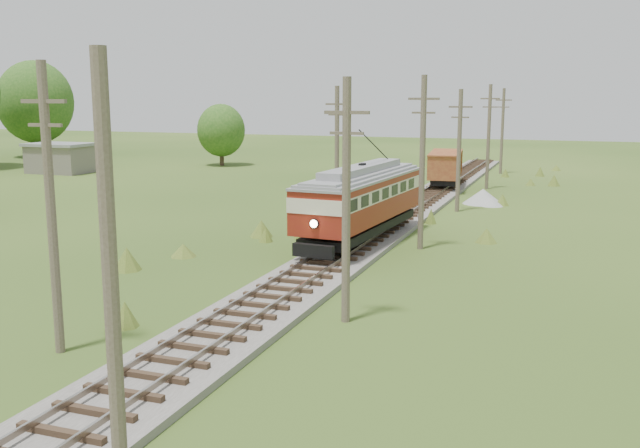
% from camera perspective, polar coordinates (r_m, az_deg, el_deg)
% --- Properties ---
extents(railbed_main, '(3.60, 96.00, 0.57)m').
position_cam_1_polar(railbed_main, '(41.48, 4.57, -0.59)').
color(railbed_main, '#605B54').
rests_on(railbed_main, ground).
extents(streetcar, '(3.78, 12.54, 5.68)m').
position_cam_1_polar(streetcar, '(38.15, 3.37, 2.20)').
color(streetcar, black).
rests_on(streetcar, ground).
extents(gondola, '(3.54, 8.21, 2.64)m').
position_cam_1_polar(gondola, '(62.38, 10.01, 4.60)').
color(gondola, black).
rests_on(gondola, ground).
extents(gravel_pile, '(3.09, 3.27, 1.12)m').
position_cam_1_polar(gravel_pile, '(54.28, 13.00, 2.11)').
color(gravel_pile, gray).
rests_on(gravel_pile, ground).
extents(utility_pole_r_1, '(0.30, 0.30, 8.80)m').
position_cam_1_polar(utility_pole_r_1, '(13.35, -16.34, -5.69)').
color(utility_pole_r_1, brown).
rests_on(utility_pole_r_1, ground).
extents(utility_pole_r_2, '(1.60, 0.30, 8.60)m').
position_cam_1_polar(utility_pole_r_2, '(24.72, 2.12, 2.00)').
color(utility_pole_r_2, brown).
rests_on(utility_pole_r_2, ground).
extents(utility_pole_r_3, '(1.60, 0.30, 9.00)m').
position_cam_1_polar(utility_pole_r_3, '(37.22, 8.18, 4.99)').
color(utility_pole_r_3, brown).
rests_on(utility_pole_r_3, ground).
extents(utility_pole_r_4, '(1.60, 0.30, 8.40)m').
position_cam_1_polar(utility_pole_r_4, '(50.03, 11.06, 5.88)').
color(utility_pole_r_4, brown).
rests_on(utility_pole_r_4, ground).
extents(utility_pole_r_5, '(1.60, 0.30, 8.90)m').
position_cam_1_polar(utility_pole_r_5, '(62.81, 13.34, 6.88)').
color(utility_pole_r_5, brown).
rests_on(utility_pole_r_5, ground).
extents(utility_pole_r_6, '(1.60, 0.30, 8.70)m').
position_cam_1_polar(utility_pole_r_6, '(75.74, 14.38, 7.29)').
color(utility_pole_r_6, brown).
rests_on(utility_pole_r_6, ground).
extents(utility_pole_l_a, '(1.60, 0.30, 9.00)m').
position_cam_1_polar(utility_pole_l_a, '(23.14, -20.74, 1.28)').
color(utility_pole_l_a, brown).
rests_on(utility_pole_l_a, ground).
extents(utility_pole_l_b, '(1.60, 0.30, 8.60)m').
position_cam_1_polar(utility_pole_l_b, '(47.93, 1.36, 6.01)').
color(utility_pole_l_b, brown).
rests_on(utility_pole_l_b, ground).
extents(tree_left_5, '(9.66, 9.66, 12.44)m').
position_cam_1_polar(tree_left_5, '(100.67, -21.82, 9.05)').
color(tree_left_5, '#38281C').
rests_on(tree_left_5, ground).
extents(tree_mid_a, '(5.46, 5.46, 7.03)m').
position_cam_1_polar(tree_mid_a, '(83.02, -7.91, 7.43)').
color(tree_mid_a, '#38281C').
rests_on(tree_mid_a, ground).
extents(shed, '(6.40, 4.40, 3.10)m').
position_cam_1_polar(shed, '(79.11, -20.09, 4.99)').
color(shed, slate).
rests_on(shed, ground).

